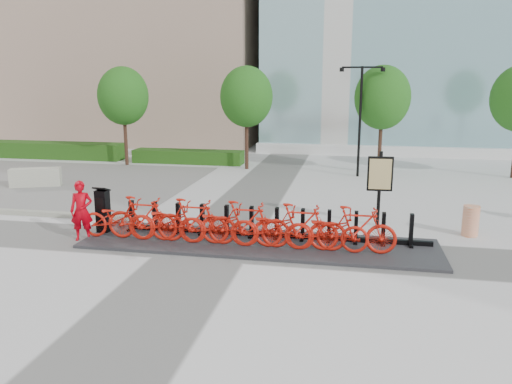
% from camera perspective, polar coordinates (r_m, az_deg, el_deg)
% --- Properties ---
extents(ground, '(120.00, 120.00, 0.00)m').
position_cam_1_polar(ground, '(13.62, -5.36, -6.11)').
color(ground, silver).
extents(gravel_patch, '(14.00, 14.00, 0.00)m').
position_cam_1_polar(gravel_patch, '(24.11, -23.88, 1.10)').
color(gravel_patch, slate).
rests_on(gravel_patch, ground).
extents(hedge_a, '(10.00, 1.40, 0.90)m').
position_cam_1_polar(hedge_a, '(31.58, -23.31, 4.45)').
color(hedge_a, '#184013').
rests_on(hedge_a, ground).
extents(hedge_b, '(6.00, 1.20, 0.70)m').
position_cam_1_polar(hedge_b, '(27.30, -7.76, 4.03)').
color(hedge_b, '#184013').
rests_on(hedge_b, ground).
extents(tree_0, '(2.60, 2.60, 5.10)m').
position_cam_1_polar(tree_0, '(27.04, -14.93, 10.55)').
color(tree_0, black).
rests_on(tree_0, ground).
extents(tree_1, '(2.60, 2.60, 5.10)m').
position_cam_1_polar(tree_1, '(24.93, -1.09, 10.82)').
color(tree_1, black).
rests_on(tree_1, ground).
extents(tree_2, '(2.60, 2.60, 5.10)m').
position_cam_1_polar(tree_2, '(24.42, 14.26, 10.41)').
color(tree_2, black).
rests_on(tree_2, ground).
extents(streetlamp, '(2.00, 0.20, 5.00)m').
position_cam_1_polar(streetlamp, '(23.41, 11.85, 9.33)').
color(streetlamp, black).
rests_on(streetlamp, ground).
extents(dock_pad, '(9.60, 2.40, 0.08)m').
position_cam_1_polar(dock_pad, '(13.60, 0.29, -5.91)').
color(dock_pad, '#2C2C30').
rests_on(dock_pad, ground).
extents(dock_rail_posts, '(8.02, 0.50, 0.85)m').
position_cam_1_polar(dock_rail_posts, '(13.89, 0.89, -3.50)').
color(dock_rail_posts, black).
rests_on(dock_rail_posts, dock_pad).
extents(bike_0, '(2.08, 0.72, 1.09)m').
position_cam_1_polar(bike_0, '(14.32, -15.52, -2.98)').
color(bike_0, '#BA160A').
rests_on(bike_0, dock_pad).
extents(bike_1, '(2.02, 0.57, 1.21)m').
position_cam_1_polar(bike_1, '(14.01, -12.89, -2.93)').
color(bike_1, '#BA160A').
rests_on(bike_1, dock_pad).
extents(bike_2, '(2.08, 0.72, 1.09)m').
position_cam_1_polar(bike_2, '(13.75, -10.13, -3.35)').
color(bike_2, '#BA160A').
rests_on(bike_2, dock_pad).
extents(bike_3, '(2.02, 0.57, 1.21)m').
position_cam_1_polar(bike_3, '(13.50, -7.28, -3.29)').
color(bike_3, '#BA160A').
rests_on(bike_3, dock_pad).
extents(bike_4, '(2.08, 0.72, 1.09)m').
position_cam_1_polar(bike_4, '(13.32, -4.32, -3.71)').
color(bike_4, '#BA160A').
rests_on(bike_4, dock_pad).
extents(bike_5, '(2.02, 0.57, 1.21)m').
position_cam_1_polar(bike_5, '(13.13, -1.28, -3.64)').
color(bike_5, '#BA160A').
rests_on(bike_5, dock_pad).
extents(bike_6, '(2.08, 0.72, 1.09)m').
position_cam_1_polar(bike_6, '(13.02, 1.82, -4.06)').
color(bike_6, '#BA160A').
rests_on(bike_6, dock_pad).
extents(bike_7, '(2.02, 0.57, 1.21)m').
position_cam_1_polar(bike_7, '(12.92, 4.99, -3.96)').
color(bike_7, '#BA160A').
rests_on(bike_7, dock_pad).
extents(bike_8, '(2.08, 0.72, 1.09)m').
position_cam_1_polar(bike_8, '(12.89, 8.18, -4.37)').
color(bike_8, '#BA160A').
rests_on(bike_8, dock_pad).
extents(bike_9, '(2.02, 0.57, 1.21)m').
position_cam_1_polar(bike_9, '(12.86, 11.40, -4.25)').
color(bike_9, '#BA160A').
rests_on(bike_9, dock_pad).
extents(kiosk, '(0.42, 0.36, 1.34)m').
position_cam_1_polar(kiosk, '(15.03, -17.10, -1.98)').
color(kiosk, black).
rests_on(kiosk, dock_pad).
extents(worker_red, '(0.70, 0.57, 1.68)m').
position_cam_1_polar(worker_red, '(14.64, -19.32, -2.03)').
color(worker_red, '#AC000D').
rests_on(worker_red, ground).
extents(construction_barrel, '(0.59, 0.59, 0.88)m').
position_cam_1_polar(construction_barrel, '(15.56, 23.32, -3.04)').
color(construction_barrel, '#DF4900').
rests_on(construction_barrel, ground).
extents(jersey_barrier, '(2.06, 1.29, 0.78)m').
position_cam_1_polar(jersey_barrier, '(22.95, -23.88, 1.54)').
color(jersey_barrier, '#B5B79C').
rests_on(jersey_barrier, ground).
extents(map_sign, '(0.76, 0.16, 2.30)m').
position_cam_1_polar(map_sign, '(15.47, 13.98, 1.67)').
color(map_sign, black).
rests_on(map_sign, ground).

